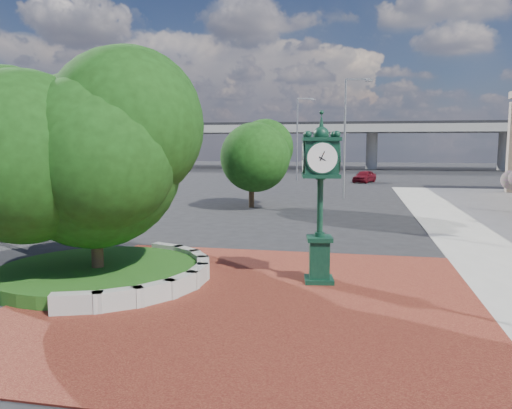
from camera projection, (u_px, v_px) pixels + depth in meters
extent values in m
plane|color=black|center=(258.00, 289.00, 14.35)|extent=(200.00, 200.00, 0.00)
cube|color=maroon|center=(250.00, 299.00, 13.37)|extent=(12.00, 12.00, 0.04)
cube|color=#9E9B93|center=(77.00, 304.00, 12.16)|extent=(1.29, 0.76, 0.54)
cube|color=#9E9B93|center=(118.00, 300.00, 12.45)|extent=(1.20, 1.04, 0.54)
cube|color=#9E9B93|center=(155.00, 293.00, 13.00)|extent=(1.00, 1.22, 0.54)
cube|color=#9E9B93|center=(182.00, 285.00, 13.76)|extent=(0.71, 1.30, 0.54)
cube|color=#9E9B93|center=(198.00, 276.00, 14.67)|extent=(0.35, 1.25, 0.54)
cube|color=#9E9B93|center=(203.00, 268.00, 15.63)|extent=(0.71, 1.30, 0.54)
cube|color=#9E9B93|center=(198.00, 261.00, 16.57)|extent=(1.00, 1.22, 0.54)
cube|color=#9E9B93|center=(186.00, 256.00, 17.39)|extent=(1.20, 1.04, 0.54)
cube|color=#9E9B93|center=(168.00, 252.00, 18.01)|extent=(1.29, 0.76, 0.54)
cylinder|color=#204313|center=(98.00, 273.00, 15.31)|extent=(6.10, 6.10, 0.40)
cube|color=#9E9B93|center=(341.00, 129.00, 81.65)|extent=(90.00, 12.00, 1.20)
cube|color=black|center=(341.00, 124.00, 81.55)|extent=(90.00, 12.00, 0.40)
cylinder|color=#9E9B93|center=(142.00, 150.00, 88.98)|extent=(1.80, 1.80, 6.00)
cylinder|color=#9E9B93|center=(252.00, 150.00, 85.04)|extent=(1.80, 1.80, 6.00)
cylinder|color=#9E9B93|center=(372.00, 151.00, 81.09)|extent=(1.80, 1.80, 6.00)
cylinder|color=#9E9B93|center=(504.00, 151.00, 77.15)|extent=(1.80, 1.80, 6.00)
cylinder|color=#38281C|center=(97.00, 245.00, 15.20)|extent=(0.36, 0.36, 2.17)
sphere|color=#15350E|center=(94.00, 158.00, 14.88)|extent=(5.20, 5.20, 5.20)
cylinder|color=#38281C|center=(251.00, 193.00, 32.53)|extent=(0.36, 0.36, 1.92)
sphere|color=#15350E|center=(251.00, 158.00, 32.25)|extent=(4.40, 4.40, 4.40)
cube|color=black|center=(319.00, 280.00, 14.94)|extent=(0.96, 0.96, 0.17)
cube|color=black|center=(319.00, 259.00, 14.87)|extent=(0.66, 0.66, 1.16)
cube|color=black|center=(320.00, 239.00, 14.79)|extent=(0.84, 0.84, 0.13)
cylinder|color=black|center=(320.00, 206.00, 14.67)|extent=(0.18, 0.18, 1.80)
cube|color=black|center=(321.00, 157.00, 14.50)|extent=(1.08, 1.08, 0.95)
cylinder|color=white|center=(322.00, 158.00, 14.01)|extent=(0.85, 0.19, 0.85)
cylinder|color=white|center=(320.00, 157.00, 14.99)|extent=(0.85, 0.19, 0.85)
cylinder|color=white|center=(304.00, 157.00, 14.52)|extent=(0.19, 0.85, 0.85)
cylinder|color=white|center=(338.00, 157.00, 14.47)|extent=(0.19, 0.85, 0.85)
sphere|color=black|center=(321.00, 135.00, 14.42)|extent=(0.47, 0.47, 0.47)
cone|color=black|center=(321.00, 122.00, 14.38)|extent=(0.19, 0.19, 0.53)
imported|color=#5F0D17|center=(364.00, 176.00, 53.32)|extent=(2.86, 4.18, 1.32)
cylinder|color=slate|center=(345.00, 140.00, 37.45)|extent=(0.16, 0.16, 8.88)
cube|color=slate|center=(358.00, 79.00, 36.83)|extent=(1.78, 0.34, 0.12)
cube|color=slate|center=(369.00, 80.00, 36.77)|extent=(0.52, 0.30, 0.15)
cylinder|color=slate|center=(297.00, 140.00, 55.59)|extent=(0.16, 0.16, 9.11)
cube|color=slate|center=(306.00, 98.00, 55.19)|extent=(1.75, 0.81, 0.12)
cube|color=slate|center=(313.00, 100.00, 55.34)|extent=(0.56, 0.42, 0.15)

